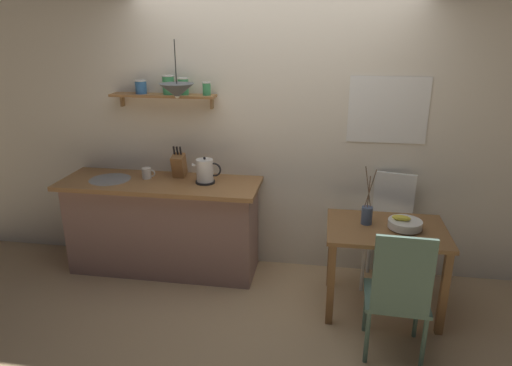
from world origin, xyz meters
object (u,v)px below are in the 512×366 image
Objects in this scene: knife_block at (179,165)px; fruit_bowl at (405,224)px; dining_chair_near at (399,292)px; coffee_mug_by_sink at (147,173)px; dining_chair_far at (390,225)px; pendant_lamp at (177,91)px; electric_kettle at (205,171)px; twig_vase at (367,214)px; dining_table at (385,242)px.

fruit_bowl is at bearing -13.25° from knife_block.
dining_chair_near is 7.81× the size of coffee_mug_by_sink.
dining_chair_far reaches higher than fruit_bowl.
knife_block is 0.76m from pendant_lamp.
dining_chair_far is at bearing 3.46° from electric_kettle.
twig_vase is 2.01m from coffee_mug_by_sink.
twig_vase is (-0.19, 0.68, 0.28)m from dining_chair_near.
dining_table is at bearing -14.16° from knife_block.
dining_chair_far is (0.09, 0.45, -0.05)m from dining_table.
knife_block is (-0.28, 0.12, 0.01)m from electric_kettle.
dining_chair_far is 2.07× the size of twig_vase.
dining_chair_near reaches higher than dining_table.
knife_block is (-1.88, 1.09, 0.49)m from dining_chair_near.
knife_block reaches higher than coffee_mug_by_sink.
electric_kettle is (-1.57, 0.35, 0.41)m from dining_table.
coffee_mug_by_sink is at bearing 169.73° from dining_table.
dining_table is 0.22m from fruit_bowl.
fruit_bowl is at bearing -11.04° from twig_vase.
twig_vase is 1.45m from electric_kettle.
fruit_bowl is 1.75m from electric_kettle.
dining_table is 2.10m from pendant_lamp.
dining_chair_near is at bearing -31.35° from electric_kettle.
knife_block is at bearing 149.87° from dining_chair_near.
dining_chair_near is 3.78× the size of fruit_bowl.
twig_vase is 3.85× the size of coffee_mug_by_sink.
electric_kettle is at bearing 167.47° from dining_table.
pendant_lamp is (-1.75, 0.23, 1.13)m from dining_table.
coffee_mug_by_sink is at bearing -164.40° from knife_block.
twig_vase is 1.61× the size of knife_block.
twig_vase is (-0.25, -0.39, 0.26)m from dining_chair_far.
coffee_mug_by_sink is 0.89m from pendant_lamp.
dining_table is 3.08× the size of knife_block.
coffee_mug_by_sink reaches higher than dining_chair_near.
twig_vase is (-0.16, 0.06, 0.21)m from dining_table.
dining_chair_near is at bearing -25.63° from pendant_lamp.
fruit_bowl is 0.99× the size of electric_kettle.
pendant_lamp is at bearing 172.54° from dining_table.
dining_chair_far is at bearing 86.78° from dining_chair_near.
pendant_lamp is (-1.78, 0.85, 1.20)m from dining_chair_near.
dining_chair_far is 0.53m from twig_vase.
pendant_lamp is at bearing 173.82° from twig_vase.
dining_chair_near is 0.68m from fruit_bowl.
electric_kettle is at bearing -176.54° from dining_chair_far.
electric_kettle is at bearing 148.65° from dining_chair_near.
fruit_bowl is (0.13, 0.00, 0.17)m from dining_table.
fruit_bowl is at bearing -11.58° from electric_kettle.
dining_chair_far is 3.87× the size of fruit_bowl.
dining_chair_near is at bearing -74.67° from twig_vase.
pendant_lamp reaches higher than dining_chair_near.
knife_block is at bearing 179.46° from dining_chair_far.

